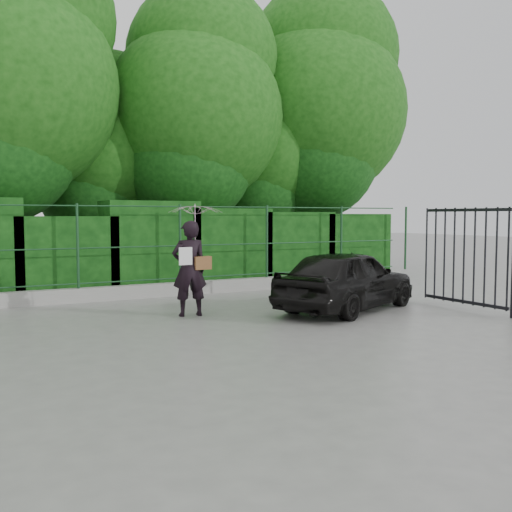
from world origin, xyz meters
name	(u,v)px	position (x,y,z in m)	size (l,w,h in m)	color
ground	(259,331)	(0.00, 0.00, 0.00)	(80.00, 80.00, 0.00)	gray
kerb	(164,290)	(0.00, 4.50, 0.15)	(14.00, 0.25, 0.30)	#9E9E99
fence	(173,244)	(0.22, 4.50, 1.20)	(14.13, 0.06, 1.80)	#184121
hedge	(144,250)	(-0.15, 5.50, 1.02)	(14.20, 1.20, 2.22)	black
trees	(162,117)	(1.14, 7.74, 4.62)	(17.10, 6.15, 8.08)	black
gate	(495,251)	(4.60, -0.72, 1.19)	(0.22, 2.33, 2.36)	black
woman	(194,242)	(-0.35, 1.86, 1.35)	(0.98, 0.99, 2.07)	black
car	(347,279)	(2.48, 0.96, 0.60)	(1.42, 3.54, 1.21)	black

